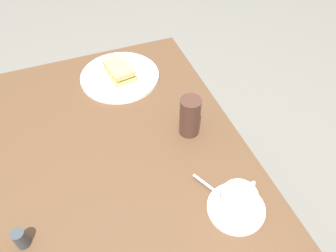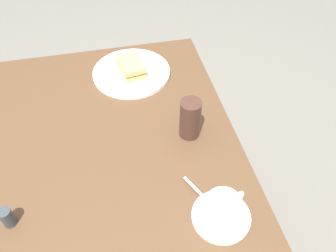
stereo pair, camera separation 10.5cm
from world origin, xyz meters
name	(u,v)px [view 1 (the left image)]	position (x,y,z in m)	size (l,w,h in m)	color
dining_table	(115,173)	(0.00, 0.00, 0.65)	(1.02, 0.79, 0.76)	#513622
sandwich_plate	(120,76)	(0.33, -0.12, 0.77)	(0.29, 0.29, 0.01)	white
sandwich_front	(119,70)	(0.32, -0.12, 0.80)	(0.14, 0.10, 0.04)	tan
coffee_saucer	(236,208)	(-0.30, -0.26, 0.77)	(0.15, 0.15, 0.01)	white
coffee_cup	(239,200)	(-0.30, -0.26, 0.81)	(0.09, 0.11, 0.07)	white
spoon	(212,189)	(-0.23, -0.22, 0.78)	(0.09, 0.05, 0.01)	silver
salt_shaker	(21,239)	(-0.20, 0.27, 0.79)	(0.03, 0.03, 0.06)	#33383D
drinking_glass	(190,116)	(-0.01, -0.25, 0.83)	(0.06, 0.06, 0.13)	#452920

